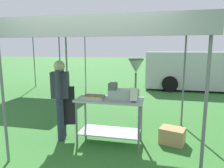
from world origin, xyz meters
TOP-DOWN VIEW (x-y plane):
  - ground_plane at (0.00, 6.00)m, footprint 70.00×70.00m
  - stall_canopy at (0.12, 0.91)m, footprint 3.15×2.54m
  - donut_cart at (0.12, 0.81)m, footprint 1.27×0.59m
  - donut_tray at (-0.17, 0.70)m, footprint 0.39×0.28m
  - donut_fryer at (0.45, 0.84)m, footprint 0.64×0.28m
  - menu_sign at (0.60, 0.65)m, footprint 0.13×0.05m
  - vendor at (-0.90, 0.83)m, footprint 0.47×0.54m
  - supply_crate at (1.32, 1.07)m, footprint 0.54×0.46m
  - van_silver at (3.22, 7.12)m, footprint 5.55×2.13m
  - neighbour_tent at (-3.54, 4.69)m, footprint 2.80×2.68m

SIDE VIEW (x-z plane):
  - ground_plane at x=0.00m, z-range 0.00..0.00m
  - supply_crate at x=1.32m, z-range 0.00..0.31m
  - donut_cart at x=0.12m, z-range 0.20..1.09m
  - van_silver at x=3.22m, z-range 0.03..1.72m
  - vendor at x=-0.90m, z-range 0.10..1.71m
  - donut_tray at x=-0.17m, z-range 0.89..0.97m
  - menu_sign at x=0.60m, z-range 0.88..1.14m
  - donut_fryer at x=0.45m, z-range 0.81..1.57m
  - stall_canopy at x=0.12m, z-range 1.06..3.33m
  - neighbour_tent at x=-3.54m, z-range 1.17..3.69m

